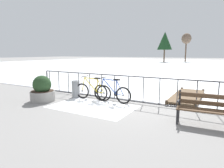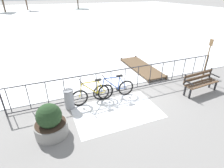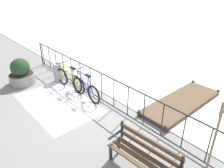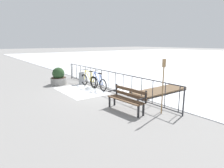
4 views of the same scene
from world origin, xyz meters
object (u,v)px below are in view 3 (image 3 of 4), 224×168
Objects in this scene: bicycle_near_railing at (85,88)px; park_bench at (144,154)px; trash_bin at (58,73)px; planter_with_shrub at (21,73)px; oar_upright at (214,139)px; bicycle_second at (70,80)px.

park_bench is at bearing -14.86° from bicycle_near_railing.
bicycle_near_railing reaches higher than trash_bin.
planter_with_shrub is 1.43× the size of trash_bin.
park_bench is 1.56× the size of planter_with_shrub.
oar_upright is (7.04, 1.07, 0.69)m from planter_with_shrub.
bicycle_near_railing is 1.63× the size of planter_with_shrub.
bicycle_second is 2.34× the size of trash_bin.
bicycle_near_railing is at bearing 26.09° from planter_with_shrub.
bicycle_near_railing is 2.34× the size of trash_bin.
trash_bin is at bearing -178.15° from bicycle_near_railing.
bicycle_near_railing is 4.58m from oar_upright.
planter_with_shrub reaches higher than trash_bin.
planter_with_shrub is at bearing -144.09° from bicycle_second.
trash_bin is (-0.90, -0.01, 0.00)m from bicycle_second.
park_bench is (4.38, -0.88, 0.14)m from bicycle_second.
planter_with_shrub is (-6.03, -0.31, -0.07)m from park_bench.
planter_with_shrub is 7.15m from oar_upright.
bicycle_second is 0.86× the size of oar_upright.
oar_upright is (1.01, 0.76, 0.63)m from park_bench.
trash_bin is (-1.78, -0.06, 0.00)m from bicycle_near_railing.
planter_with_shrub reaches higher than bicycle_near_railing.
bicycle_near_railing is 3.62m from park_bench.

